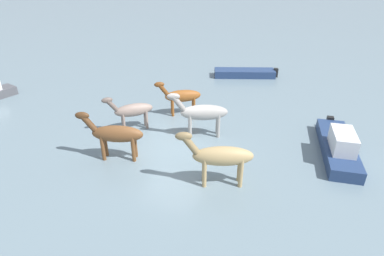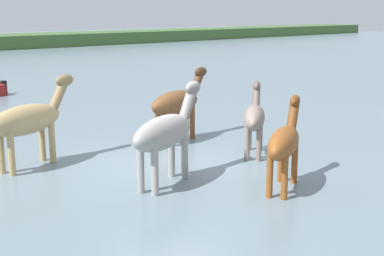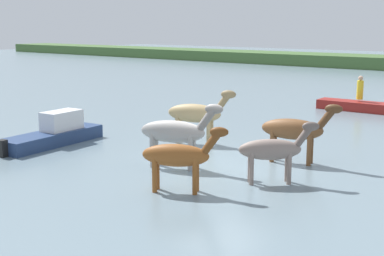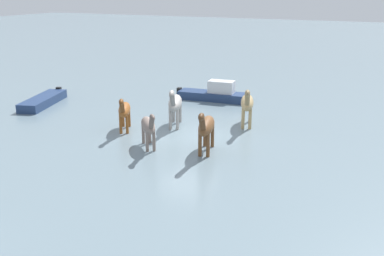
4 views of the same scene
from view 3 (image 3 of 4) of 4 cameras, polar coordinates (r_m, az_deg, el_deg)
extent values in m
plane|color=slate|center=(16.37, 3.27, -4.06)|extent=(149.22, 149.22, 0.00)
ellipsoid|color=tan|center=(19.16, 0.24, 1.61)|extent=(2.10, 1.20, 0.68)
cylinder|color=tan|center=(19.22, 2.10, -0.06)|extent=(0.15, 0.15, 1.12)
cylinder|color=tan|center=(18.91, 1.80, -0.24)|extent=(0.15, 0.15, 1.12)
cylinder|color=tan|center=(19.62, -1.26, 0.17)|extent=(0.15, 0.15, 1.12)
cylinder|color=tan|center=(19.32, -1.62, 0.00)|extent=(0.15, 0.15, 1.12)
cylinder|color=olive|center=(18.76, 3.32, 2.75)|extent=(0.66, 0.42, 0.74)
ellipsoid|color=olive|center=(18.66, 3.96, 3.64)|extent=(0.60, 0.39, 0.30)
ellipsoid|color=#9E9993|center=(15.89, -2.11, -0.38)|extent=(2.10, 1.28, 0.68)
cylinder|color=#9E9993|center=(15.98, 0.15, -2.35)|extent=(0.15, 0.15, 1.11)
cylinder|color=#9E9993|center=(15.68, -0.20, -2.62)|extent=(0.15, 0.15, 1.11)
cylinder|color=#9E9993|center=(16.37, -3.90, -2.05)|extent=(0.15, 0.15, 1.11)
cylinder|color=#9E9993|center=(16.07, -4.32, -2.31)|extent=(0.15, 0.15, 1.11)
cylinder|color=slate|center=(15.50, 1.62, 0.99)|extent=(0.66, 0.44, 0.74)
ellipsoid|color=slate|center=(15.39, 2.39, 2.06)|extent=(0.60, 0.42, 0.30)
ellipsoid|color=brown|center=(16.74, 10.75, -0.12)|extent=(2.02, 1.04, 0.65)
cylinder|color=brown|center=(16.88, 12.73, -1.97)|extent=(0.14, 0.14, 1.07)
cylinder|color=brown|center=(16.58, 12.52, -2.19)|extent=(0.14, 0.14, 1.07)
cylinder|color=brown|center=(17.13, 8.91, -1.64)|extent=(0.14, 0.14, 1.07)
cylinder|color=brown|center=(16.84, 8.63, -1.85)|extent=(0.14, 0.14, 1.07)
cylinder|color=#50311A|center=(16.47, 14.30, 1.05)|extent=(0.63, 0.37, 0.72)
ellipsoid|color=#50311A|center=(16.39, 15.05, 2.00)|extent=(0.57, 0.35, 0.29)
ellipsoid|color=gray|center=(14.48, 8.42, -2.31)|extent=(1.63, 1.49, 0.58)
cylinder|color=gray|center=(14.82, 10.23, -3.94)|extent=(0.13, 0.13, 0.95)
cylinder|color=gray|center=(14.56, 10.45, -4.22)|extent=(0.13, 0.13, 0.95)
cylinder|color=gray|center=(14.64, 6.29, -4.01)|extent=(0.13, 0.13, 0.95)
cylinder|color=gray|center=(14.38, 6.44, -4.30)|extent=(0.13, 0.13, 0.95)
cylinder|color=#63544C|center=(14.59, 11.97, -0.83)|extent=(0.53, 0.49, 0.63)
ellipsoid|color=#63544C|center=(14.58, 12.70, 0.17)|extent=(0.49, 0.45, 0.25)
ellipsoid|color=brown|center=(13.59, -1.79, -2.96)|extent=(1.80, 1.29, 0.59)
cylinder|color=brown|center=(13.75, 0.51, -4.88)|extent=(0.13, 0.13, 0.97)
cylinder|color=brown|center=(13.48, 0.31, -5.21)|extent=(0.13, 0.13, 0.97)
cylinder|color=brown|center=(13.96, -3.79, -4.66)|extent=(0.13, 0.13, 0.97)
cylinder|color=brown|center=(13.69, -4.07, -4.98)|extent=(0.13, 0.13, 0.97)
cylinder|color=brown|center=(13.34, 2.13, -1.53)|extent=(0.57, 0.44, 0.65)
ellipsoid|color=brown|center=(13.26, 2.94, -0.44)|extent=(0.52, 0.41, 0.26)
cube|color=maroon|center=(27.96, 17.38, 2.12)|extent=(3.96, 1.24, 0.62)
cube|color=navy|center=(19.76, -14.83, -1.29)|extent=(1.51, 4.16, 0.62)
cube|color=silver|center=(19.95, -13.88, 0.81)|extent=(0.93, 1.53, 0.70)
cube|color=black|center=(18.42, -19.74, -2.23)|extent=(0.30, 0.26, 0.67)
cylinder|color=yellow|center=(27.96, 17.68, 3.93)|extent=(0.32, 0.32, 0.95)
sphere|color=tan|center=(27.90, 17.75, 5.14)|extent=(0.24, 0.24, 0.24)
camera|label=1|loc=(27.09, 8.77, 16.24)|focal=29.36mm
camera|label=2|loc=(16.98, -39.97, 6.05)|focal=50.46mm
camera|label=4|loc=(22.89, 59.97, 10.85)|focal=41.81mm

